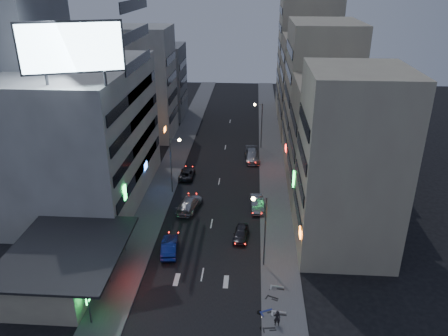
# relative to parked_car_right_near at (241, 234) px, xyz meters

# --- Properties ---
(ground) EXTENTS (180.00, 180.00, 0.00)m
(ground) POSITION_rel_parked_car_right_near_xyz_m (-3.72, -10.93, -0.67)
(ground) COLOR black
(ground) RESTS_ON ground
(sidewalk_left) EXTENTS (4.00, 120.00, 0.12)m
(sidewalk_left) POSITION_rel_parked_car_right_near_xyz_m (-11.72, 19.07, -0.61)
(sidewalk_left) COLOR #4C4C4F
(sidewalk_left) RESTS_ON ground
(sidewalk_right) EXTENTS (4.00, 120.00, 0.12)m
(sidewalk_right) POSITION_rel_parked_car_right_near_xyz_m (4.28, 19.07, -0.61)
(sidewalk_right) COLOR #4C4C4F
(sidewalk_right) RESTS_ON ground
(food_court) EXTENTS (11.00, 13.00, 3.88)m
(food_court) POSITION_rel_parked_car_right_near_xyz_m (-17.61, -8.93, 1.31)
(food_court) COLOR #B4AD8D
(food_court) RESTS_ON ground
(white_building) EXTENTS (14.00, 24.00, 18.00)m
(white_building) POSITION_rel_parked_car_right_near_xyz_m (-20.72, 9.07, 8.33)
(white_building) COLOR #B9B8B4
(white_building) RESTS_ON ground
(grey_tower) EXTENTS (10.00, 14.00, 34.00)m
(grey_tower) POSITION_rel_parked_car_right_near_xyz_m (-29.72, 12.07, 16.33)
(grey_tower) COLOR slate
(grey_tower) RESTS_ON ground
(shophouse_near) EXTENTS (10.00, 11.00, 20.00)m
(shophouse_near) POSITION_rel_parked_car_right_near_xyz_m (11.28, -0.43, 9.33)
(shophouse_near) COLOR #B4AD8D
(shophouse_near) RESTS_ON ground
(shophouse_mid) EXTENTS (11.00, 12.00, 16.00)m
(shophouse_mid) POSITION_rel_parked_car_right_near_xyz_m (11.78, 11.07, 7.33)
(shophouse_mid) COLOR tan
(shophouse_mid) RESTS_ON ground
(shophouse_far) EXTENTS (10.00, 14.00, 22.00)m
(shophouse_far) POSITION_rel_parked_car_right_near_xyz_m (11.28, 24.07, 10.33)
(shophouse_far) COLOR #B4AD8D
(shophouse_far) RESTS_ON ground
(far_left_a) EXTENTS (11.00, 10.00, 20.00)m
(far_left_a) POSITION_rel_parked_car_right_near_xyz_m (-19.22, 34.07, 9.33)
(far_left_a) COLOR #B9B8B4
(far_left_a) RESTS_ON ground
(far_left_b) EXTENTS (12.00, 10.00, 15.00)m
(far_left_b) POSITION_rel_parked_car_right_near_xyz_m (-19.72, 47.07, 6.83)
(far_left_b) COLOR slate
(far_left_b) RESTS_ON ground
(far_right_a) EXTENTS (11.00, 12.00, 18.00)m
(far_right_a) POSITION_rel_parked_car_right_near_xyz_m (11.78, 39.07, 8.33)
(far_right_a) COLOR tan
(far_right_a) RESTS_ON ground
(far_right_b) EXTENTS (12.00, 12.00, 24.00)m
(far_right_b) POSITION_rel_parked_car_right_near_xyz_m (12.28, 53.07, 11.33)
(far_right_b) COLOR #B4AD8D
(far_right_b) RESTS_ON ground
(billboard) EXTENTS (9.52, 3.75, 6.20)m
(billboard) POSITION_rel_parked_car_right_near_xyz_m (-16.71, -0.96, 20.99)
(billboard) COLOR #595B60
(billboard) RESTS_ON white_building
(street_lamp_right_near) EXTENTS (1.60, 0.44, 8.02)m
(street_lamp_right_near) POSITION_rel_parked_car_right_near_xyz_m (2.19, -4.93, 4.69)
(street_lamp_right_near) COLOR #595B60
(street_lamp_right_near) RESTS_ON sidewalk_right
(street_lamp_left) EXTENTS (1.60, 0.44, 8.02)m
(street_lamp_left) POSITION_rel_parked_car_right_near_xyz_m (-9.62, 11.07, 4.69)
(street_lamp_left) COLOR #595B60
(street_lamp_left) RESTS_ON sidewalk_left
(street_lamp_right_far) EXTENTS (1.60, 0.44, 8.02)m
(street_lamp_right_far) POSITION_rel_parked_car_right_near_xyz_m (2.19, 29.07, 4.69)
(street_lamp_right_far) COLOR #595B60
(street_lamp_right_far) RESTS_ON sidewalk_right
(parked_car_right_near) EXTENTS (2.01, 4.08, 1.34)m
(parked_car_right_near) POSITION_rel_parked_car_right_near_xyz_m (0.00, 0.00, 0.00)
(parked_car_right_near) COLOR #2B2A30
(parked_car_right_near) RESTS_ON ground
(parked_car_right_mid) EXTENTS (1.94, 4.71, 1.52)m
(parked_car_right_mid) POSITION_rel_parked_car_right_near_xyz_m (1.88, 7.20, 0.09)
(parked_car_right_mid) COLOR gray
(parked_car_right_mid) RESTS_ON ground
(parked_car_left) EXTENTS (2.14, 4.59, 1.27)m
(parked_car_left) POSITION_rel_parked_car_right_near_xyz_m (-8.68, 16.13, -0.03)
(parked_car_left) COLOR #232327
(parked_car_left) RESTS_ON ground
(parked_car_right_far) EXTENTS (2.81, 5.87, 1.65)m
(parked_car_right_far) POSITION_rel_parked_car_right_near_xyz_m (1.09, 23.51, 0.16)
(parked_car_right_far) COLOR gray
(parked_car_right_far) RESTS_ON ground
(road_car_blue) EXTENTS (2.17, 4.86, 1.55)m
(road_car_blue) POSITION_rel_parked_car_right_near_xyz_m (-7.77, -3.29, 0.10)
(road_car_blue) COLOR navy
(road_car_blue) RESTS_ON ground
(road_car_silver) EXTENTS (3.32, 6.01, 1.65)m
(road_car_silver) POSITION_rel_parked_car_right_near_xyz_m (-6.92, 6.45, 0.15)
(road_car_silver) COLOR #A5A5AD
(road_car_silver) RESTS_ON ground
(person) EXTENTS (0.59, 0.39, 1.60)m
(person) POSITION_rel_parked_car_right_near_xyz_m (3.60, -13.64, 0.25)
(person) COLOR black
(person) RESTS_ON sidewalk_right
(scooter_black_a) EXTENTS (0.78, 1.74, 1.03)m
(scooter_black_a) POSITION_rel_parked_car_right_near_xyz_m (3.48, -13.87, -0.04)
(scooter_black_a) COLOR black
(scooter_black_a) RESTS_ON sidewalk_right
(scooter_silver_a) EXTENTS (0.89, 2.05, 1.22)m
(scooter_silver_a) POSITION_rel_parked_car_right_near_xyz_m (4.56, -11.95, 0.06)
(scooter_silver_a) COLOR #B9BBC2
(scooter_silver_a) RESTS_ON sidewalk_right
(scooter_blue) EXTENTS (1.33, 1.92, 1.12)m
(scooter_blue) POSITION_rel_parked_car_right_near_xyz_m (3.24, -11.55, 0.01)
(scooter_blue) COLOR navy
(scooter_blue) RESTS_ON sidewalk_right
(scooter_black_b) EXTENTS (1.20, 1.79, 1.04)m
(scooter_black_b) POSITION_rel_parked_car_right_near_xyz_m (3.96, -10.18, -0.03)
(scooter_black_b) COLOR black
(scooter_black_b) RESTS_ON sidewalk_right
(scooter_silver_b) EXTENTS (0.96, 2.09, 1.23)m
(scooter_silver_b) POSITION_rel_parked_car_right_near_xyz_m (4.57, -8.44, 0.06)
(scooter_silver_b) COLOR #A0A3A8
(scooter_silver_b) RESTS_ON sidewalk_right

